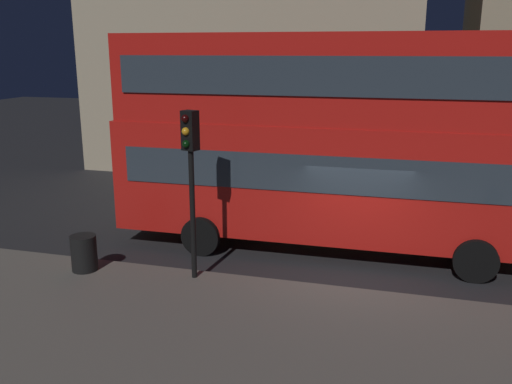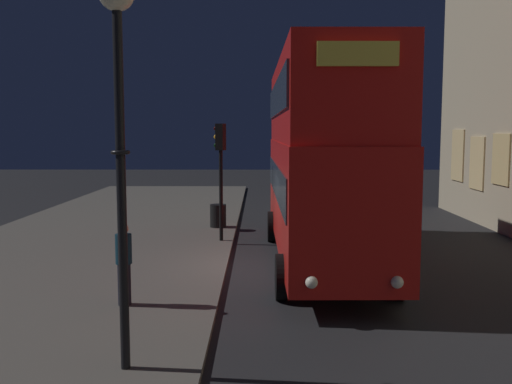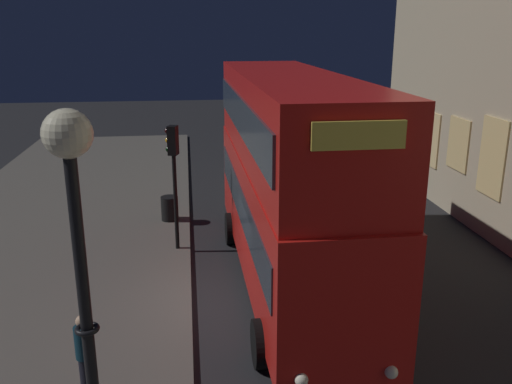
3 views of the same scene
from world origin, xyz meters
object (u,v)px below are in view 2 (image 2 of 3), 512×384
object	(u,v)px
pedestrian	(124,263)
litter_bin	(218,216)
double_decker_bus	(321,152)
street_lamp	(119,82)
traffic_light_near_kerb	(220,157)

from	to	relation	value
pedestrian	litter_bin	xyz separation A→B (m)	(-9.58, 1.22, -0.45)
double_decker_bus	street_lamp	distance (m)	8.56
street_lamp	litter_bin	world-z (taller)	street_lamp
double_decker_bus	traffic_light_near_kerb	distance (m)	3.89
double_decker_bus	pedestrian	distance (m)	6.66
traffic_light_near_kerb	litter_bin	xyz separation A→B (m)	(-2.63, -0.28, -2.31)
pedestrian	double_decker_bus	bearing A→B (deg)	-176.25
double_decker_bus	street_lamp	xyz separation A→B (m)	(7.60, -3.72, 1.27)
traffic_light_near_kerb	pedestrian	distance (m)	7.35
double_decker_bus	street_lamp	size ratio (longest dim) A/B	1.91
street_lamp	litter_bin	bearing A→B (deg)	177.87
double_decker_bus	pedestrian	xyz separation A→B (m)	(4.46, -4.48, -2.10)
pedestrian	street_lamp	bearing A→B (deg)	62.33
street_lamp	litter_bin	size ratio (longest dim) A/B	6.78
street_lamp	litter_bin	distance (m)	13.29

